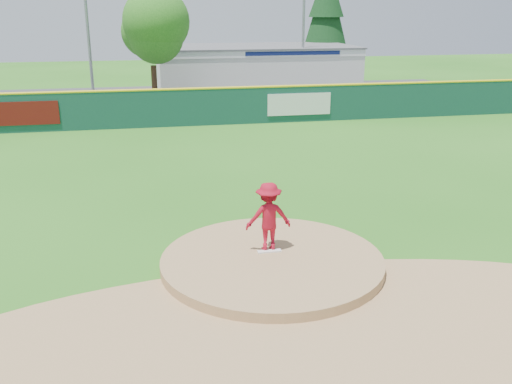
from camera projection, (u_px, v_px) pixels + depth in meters
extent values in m
plane|color=#286B19|center=(272.00, 266.00, 14.14)|extent=(120.00, 120.00, 0.00)
cylinder|color=#9E774C|center=(272.00, 266.00, 14.14)|extent=(5.50, 5.50, 0.50)
cube|color=white|center=(269.00, 251.00, 14.34)|extent=(0.60, 0.15, 0.04)
cylinder|color=#9E774C|center=(306.00, 330.00, 11.34)|extent=(15.40, 15.40, 0.01)
cube|color=#38383A|center=(184.00, 100.00, 39.31)|extent=(44.00, 16.00, 0.02)
imported|color=maroon|center=(268.00, 217.00, 14.22)|extent=(1.15, 0.67, 1.77)
imported|color=white|center=(225.00, 102.00, 34.55)|extent=(4.91, 2.85, 1.29)
cube|color=silver|center=(255.00, 68.00, 44.61)|extent=(15.00, 8.00, 3.20)
cube|color=white|center=(266.00, 54.00, 40.43)|extent=(15.00, 0.06, 0.55)
cube|color=#0F194C|center=(293.00, 53.00, 40.78)|extent=(7.00, 0.03, 0.28)
cube|color=#59595B|center=(255.00, 46.00, 44.11)|extent=(15.20, 8.20, 0.12)
cube|color=#5F110D|center=(22.00, 114.00, 28.86)|extent=(3.60, 0.04, 1.20)
cube|color=white|center=(299.00, 104.00, 31.61)|extent=(3.60, 0.04, 1.20)
cube|color=#133F35|center=(197.00, 107.00, 30.61)|extent=(40.00, 0.10, 2.00)
cylinder|color=yellow|center=(196.00, 89.00, 30.30)|extent=(40.00, 0.14, 0.14)
cylinder|color=#382314|center=(155.00, 86.00, 36.67)|extent=(0.36, 0.36, 2.60)
sphere|color=#387F23|center=(152.00, 34.00, 35.66)|extent=(5.60, 5.60, 5.60)
cylinder|color=#382314|center=(324.00, 71.00, 49.91)|extent=(0.40, 0.40, 1.60)
cone|color=#113A16|center=(326.00, 14.00, 48.45)|extent=(4.40, 4.40, 7.90)
cylinder|color=gray|center=(87.00, 18.00, 36.48)|extent=(0.20, 0.20, 11.00)
cylinder|color=gray|center=(303.00, 24.00, 41.34)|extent=(0.20, 0.20, 10.00)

